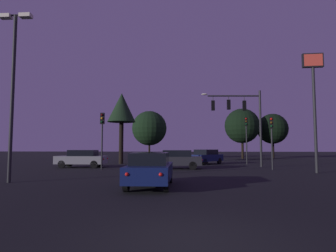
% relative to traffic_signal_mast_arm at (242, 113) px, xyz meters
% --- Properties ---
extents(ground_plane, '(168.00, 168.00, 0.00)m').
position_rel_traffic_signal_mast_arm_xyz_m(ground_plane, '(-4.88, 3.98, -4.84)').
color(ground_plane, black).
rests_on(ground_plane, ground).
extents(traffic_signal_mast_arm, '(5.43, 0.61, 6.93)m').
position_rel_traffic_signal_mast_arm_xyz_m(traffic_signal_mast_arm, '(0.00, 0.00, 0.00)').
color(traffic_signal_mast_arm, '#232326').
rests_on(traffic_signal_mast_arm, ground).
extents(traffic_light_corner_left, '(0.34, 0.37, 4.88)m').
position_rel_traffic_signal_mast_arm_xyz_m(traffic_light_corner_left, '(1.11, 3.75, -1.41)').
color(traffic_light_corner_left, '#232326').
rests_on(traffic_light_corner_left, ground).
extents(traffic_light_corner_right, '(0.35, 0.38, 4.14)m').
position_rel_traffic_signal_mast_arm_xyz_m(traffic_light_corner_right, '(1.64, -3.27, -1.90)').
color(traffic_light_corner_right, '#232326').
rests_on(traffic_light_corner_right, ground).
extents(traffic_light_median, '(0.30, 0.35, 4.50)m').
position_rel_traffic_signal_mast_arm_xyz_m(traffic_light_median, '(-11.74, -3.95, -1.66)').
color(traffic_light_median, '#232326').
rests_on(traffic_light_median, ground).
extents(car_nearside_lane, '(1.86, 4.53, 1.52)m').
position_rel_traffic_signal_mast_arm_xyz_m(car_nearside_lane, '(-6.60, -13.33, -4.04)').
color(car_nearside_lane, '#0F1947').
rests_on(car_nearside_lane, ground).
extents(car_crossing_left, '(4.34, 1.84, 1.52)m').
position_rel_traffic_signal_mast_arm_xyz_m(car_crossing_left, '(-14.19, -1.75, -4.04)').
color(car_crossing_left, gray).
rests_on(car_crossing_left, ground).
extents(car_crossing_right, '(4.31, 1.89, 1.52)m').
position_rel_traffic_signal_mast_arm_xyz_m(car_crossing_right, '(-5.92, -2.73, -4.04)').
color(car_crossing_right, '#232328').
rests_on(car_crossing_right, ground).
extents(car_far_lane, '(3.98, 4.36, 1.52)m').
position_rel_traffic_signal_mast_arm_xyz_m(car_far_lane, '(-3.10, 3.97, -4.04)').
color(car_far_lane, '#0F1947').
rests_on(car_far_lane, ground).
extents(parking_lot_lamp_post, '(1.70, 0.36, 8.68)m').
position_rel_traffic_signal_mast_arm_xyz_m(parking_lot_lamp_post, '(-13.85, -12.31, 0.60)').
color(parking_lot_lamp_post, '#232326').
rests_on(parking_lot_lamp_post, ground).
extents(store_sign_illuminated, '(1.41, 0.33, 8.35)m').
position_rel_traffic_signal_mast_arm_xyz_m(store_sign_illuminated, '(3.86, -5.82, 1.16)').
color(store_sign_illuminated, '#232326').
rests_on(store_sign_illuminated, ground).
extents(tree_behind_sign, '(3.00, 3.00, 7.59)m').
position_rel_traffic_signal_mast_arm_xyz_m(tree_behind_sign, '(-12.04, 3.78, 1.06)').
color(tree_behind_sign, black).
rests_on(tree_behind_sign, ground).
extents(tree_left_far, '(5.41, 5.41, 7.43)m').
position_rel_traffic_signal_mast_arm_xyz_m(tree_left_far, '(-10.94, 17.84, -0.12)').
color(tree_left_far, black).
rests_on(tree_left_far, ground).
extents(tree_center_horizon, '(5.43, 5.43, 7.81)m').
position_rel_traffic_signal_mast_arm_xyz_m(tree_center_horizon, '(3.54, 18.85, 0.25)').
color(tree_center_horizon, black).
rests_on(tree_center_horizon, ground).
extents(tree_right_cluster, '(4.86, 4.86, 7.17)m').
position_rel_traffic_signal_mast_arm_xyz_m(tree_right_cluster, '(8.70, 20.60, -0.11)').
color(tree_right_cluster, black).
rests_on(tree_right_cluster, ground).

